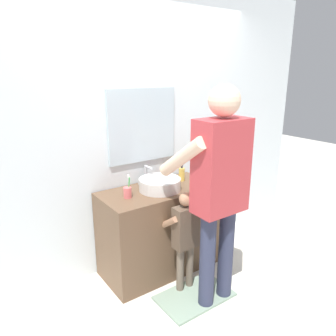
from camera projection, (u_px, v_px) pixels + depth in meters
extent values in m
plane|color=silver|center=(177.00, 282.00, 3.03)|extent=(14.00, 14.00, 0.00)
cube|color=silver|center=(140.00, 130.00, 3.13)|extent=(4.40, 0.08, 2.70)
cube|color=silver|center=(142.00, 126.00, 3.07)|extent=(0.72, 0.02, 0.69)
cube|color=brown|center=(159.00, 230.00, 3.15)|extent=(1.10, 0.54, 0.83)
cylinder|color=silver|center=(160.00, 184.00, 2.99)|extent=(0.39, 0.39, 0.11)
cylinder|color=#B1B1AD|center=(160.00, 184.00, 2.99)|extent=(0.32, 0.32, 0.09)
cylinder|color=#B7BABF|center=(146.00, 174.00, 3.17)|extent=(0.03, 0.03, 0.18)
cylinder|color=#B7BABF|center=(149.00, 168.00, 3.10)|extent=(0.02, 0.12, 0.02)
cylinder|color=#B7BABF|center=(140.00, 182.00, 3.15)|extent=(0.04, 0.04, 0.05)
cylinder|color=#B7BABF|center=(152.00, 179.00, 3.23)|extent=(0.04, 0.04, 0.05)
cylinder|color=#D86666|center=(128.00, 193.00, 2.81)|extent=(0.07, 0.07, 0.09)
cylinder|color=green|center=(129.00, 186.00, 2.81)|extent=(0.01, 0.04, 0.17)
cube|color=white|center=(128.00, 176.00, 2.78)|extent=(0.01, 0.02, 0.02)
cylinder|color=gold|center=(182.00, 174.00, 3.24)|extent=(0.06, 0.06, 0.13)
cylinder|color=#2D2D2D|center=(182.00, 166.00, 3.22)|extent=(0.02, 0.02, 0.03)
cube|color=gray|center=(194.00, 296.00, 2.83)|extent=(0.64, 0.40, 0.02)
cylinder|color=#6B5B4C|center=(180.00, 270.00, 2.85)|extent=(0.07, 0.07, 0.43)
cylinder|color=#6B5B4C|center=(190.00, 266.00, 2.91)|extent=(0.07, 0.07, 0.43)
cube|color=brown|center=(186.00, 227.00, 2.77)|extent=(0.21, 0.12, 0.37)
sphere|color=#A87A5B|center=(186.00, 199.00, 2.69)|extent=(0.12, 0.12, 0.12)
cylinder|color=#A87A5B|center=(168.00, 223.00, 2.77)|extent=(0.05, 0.26, 0.20)
cylinder|color=#A87A5B|center=(189.00, 216.00, 2.90)|extent=(0.05, 0.26, 0.20)
cylinder|color=#2D334C|center=(207.00, 261.00, 2.63)|extent=(0.13, 0.13, 0.84)
cylinder|color=#2D334C|center=(226.00, 253.00, 2.74)|extent=(0.13, 0.13, 0.84)
cube|color=#B7383D|center=(221.00, 166.00, 2.46)|extent=(0.42, 0.24, 0.73)
sphere|color=beige|center=(224.00, 100.00, 2.32)|extent=(0.24, 0.24, 0.24)
cylinder|color=beige|center=(182.00, 158.00, 2.46)|extent=(0.10, 0.50, 0.40)
cylinder|color=beige|center=(225.00, 149.00, 2.72)|extent=(0.10, 0.50, 0.40)
cylinder|color=yellow|center=(209.00, 166.00, 2.92)|extent=(0.01, 0.14, 0.03)
cube|color=white|center=(204.00, 163.00, 2.98)|extent=(0.01, 0.02, 0.02)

